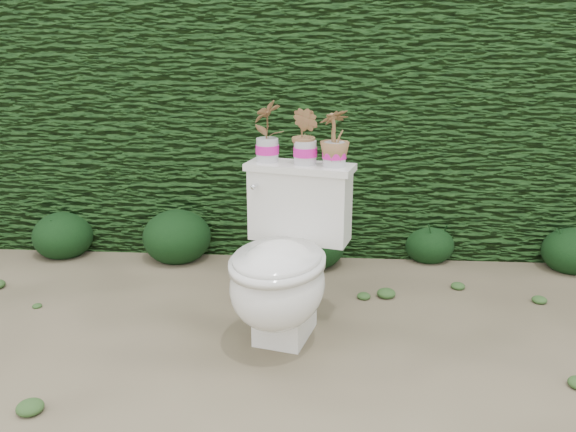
# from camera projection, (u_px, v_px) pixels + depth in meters

# --- Properties ---
(ground) EXTENTS (60.00, 60.00, 0.00)m
(ground) POSITION_uv_depth(u_px,v_px,m) (303.00, 344.00, 2.78)
(ground) COLOR gray
(ground) RESTS_ON ground
(hedge) EXTENTS (8.00, 1.00, 1.60)m
(hedge) POSITION_uv_depth(u_px,v_px,m) (314.00, 118.00, 4.06)
(hedge) COLOR #234D19
(hedge) RESTS_ON ground
(toilet) EXTENTS (0.61, 0.77, 0.78)m
(toilet) POSITION_uv_depth(u_px,v_px,m) (284.00, 266.00, 2.73)
(toilet) COLOR white
(toilet) RESTS_ON ground
(potted_plant_left) EXTENTS (0.17, 0.18, 0.28)m
(potted_plant_left) POSITION_uv_depth(u_px,v_px,m) (267.00, 132.00, 2.83)
(potted_plant_left) COLOR #3D8128
(potted_plant_left) RESTS_ON toilet
(potted_plant_center) EXTENTS (0.17, 0.18, 0.25)m
(potted_plant_center) POSITION_uv_depth(u_px,v_px,m) (305.00, 138.00, 2.78)
(potted_plant_center) COLOR #3D8128
(potted_plant_center) RESTS_ON toilet
(potted_plant_right) EXTENTS (0.19, 0.19, 0.24)m
(potted_plant_right) POSITION_uv_depth(u_px,v_px,m) (335.00, 140.00, 2.74)
(potted_plant_right) COLOR #3D8128
(potted_plant_right) RESTS_ON toilet
(liriope_clump_1) EXTENTS (0.37, 0.37, 0.30)m
(liriope_clump_1) POSITION_uv_depth(u_px,v_px,m) (62.00, 231.00, 3.84)
(liriope_clump_1) COLOR #133312
(liriope_clump_1) RESTS_ON ground
(liriope_clump_2) EXTENTS (0.42, 0.42, 0.34)m
(liriope_clump_2) POSITION_uv_depth(u_px,v_px,m) (177.00, 232.00, 3.76)
(liriope_clump_2) COLOR #133312
(liriope_clump_2) RESTS_ON ground
(liriope_clump_3) EXTENTS (0.40, 0.40, 0.32)m
(liriope_clump_3) POSITION_uv_depth(u_px,v_px,m) (312.00, 239.00, 3.67)
(liriope_clump_3) COLOR #133312
(liriope_clump_3) RESTS_ON ground
(liriope_clump_4) EXTENTS (0.31, 0.31, 0.25)m
(liriope_clump_4) POSITION_uv_depth(u_px,v_px,m) (429.00, 240.00, 3.77)
(liriope_clump_4) COLOR #133312
(liriope_clump_4) RESTS_ON ground
(liriope_clump_5) EXTENTS (0.34, 0.34, 0.28)m
(liriope_clump_5) POSITION_uv_depth(u_px,v_px,m) (572.00, 247.00, 3.60)
(liriope_clump_5) COLOR #133312
(liriope_clump_5) RESTS_ON ground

